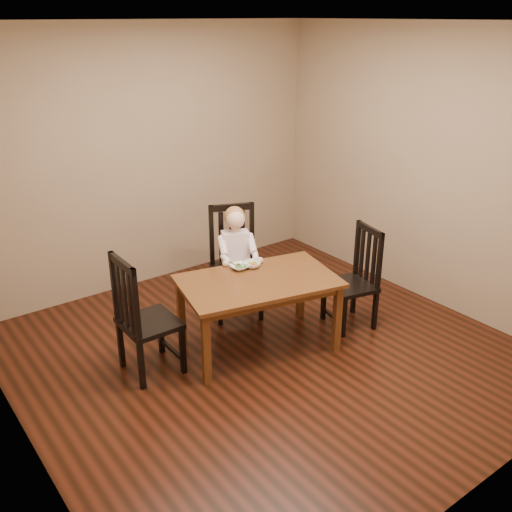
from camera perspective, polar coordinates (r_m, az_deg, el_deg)
room at (r=4.48m, az=1.16°, el=4.92°), size 4.01×4.01×2.71m
dining_table at (r=4.89m, az=0.23°, el=-3.17°), size 1.47×1.07×0.66m
chair_child at (r=5.53m, az=-2.12°, el=-0.73°), size 0.60×0.59×1.07m
chair_left at (r=4.67m, az=-11.24°, el=-6.15°), size 0.44×0.46×1.05m
chair_right at (r=5.40m, az=9.89°, el=-2.31°), size 0.48×0.50×0.97m
toddler at (r=5.43m, az=-2.03°, el=0.49°), size 0.48×0.52×0.58m
bowl_peas at (r=5.05m, az=-1.65°, el=-1.10°), size 0.16×0.16×0.04m
bowl_veg at (r=5.08m, az=-0.40°, el=-0.86°), size 0.21×0.21×0.05m
fork at (r=5.01m, az=-1.99°, el=-1.01°), size 0.07×0.11×0.05m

